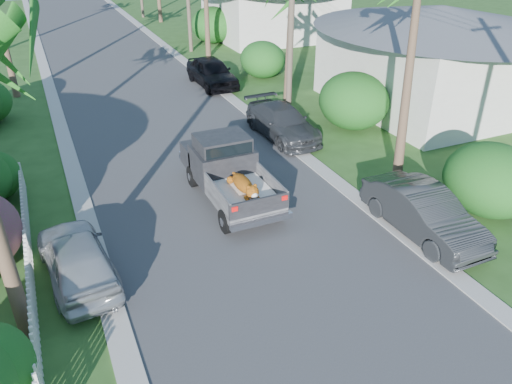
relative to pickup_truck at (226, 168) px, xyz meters
name	(u,v)px	position (x,y,z in m)	size (l,w,h in m)	color
ground	(332,346)	(-0.37, -7.49, -1.01)	(120.00, 120.00, 0.00)	#294D1C
road	(120,70)	(-0.37, 17.51, -1.00)	(8.00, 100.00, 0.02)	#38383A
curb_left	(47,78)	(-4.67, 17.51, -0.98)	(0.60, 100.00, 0.06)	#A5A39E
curb_right	(186,63)	(3.93, 17.51, -0.98)	(0.60, 100.00, 0.06)	#A5A39E
pickup_truck	(226,168)	(0.00, 0.00, 0.00)	(1.98, 5.12, 2.06)	black
parked_car_rn	(423,213)	(4.47, -4.68, -0.29)	(1.51, 4.34, 1.43)	#282B2D
parked_car_rm	(282,123)	(4.05, 3.78, -0.35)	(1.85, 4.55, 1.32)	#323438
parked_car_rf	(212,72)	(3.81, 12.07, -0.24)	(1.83, 4.55, 1.55)	black
parked_car_ln	(77,258)	(-5.20, -2.74, -0.33)	(1.60, 3.97, 1.35)	#B1B5B9
shrub_r_a	(491,180)	(7.23, -4.49, 0.14)	(2.80, 3.08, 2.30)	#154B1B
shrub_r_b	(354,101)	(7.43, 3.51, 0.24)	(3.00, 3.30, 2.50)	#154B1B
shrub_r_c	(263,59)	(7.13, 12.51, 0.04)	(2.60, 2.86, 2.10)	#154B1B
shrub_r_d	(213,25)	(7.63, 22.51, 0.29)	(3.20, 3.52, 2.60)	#154B1B
picket_fence	(29,259)	(-6.37, -1.99, -0.51)	(0.10, 11.00, 1.00)	white
house_right_near	(434,61)	(12.63, 4.51, 1.21)	(8.00, 9.00, 4.80)	silver
house_right_far	(273,9)	(12.63, 22.51, 1.11)	(9.00, 8.00, 4.60)	silver
utility_pole_b	(291,18)	(5.23, 5.51, 3.59)	(1.60, 0.26, 9.00)	brown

